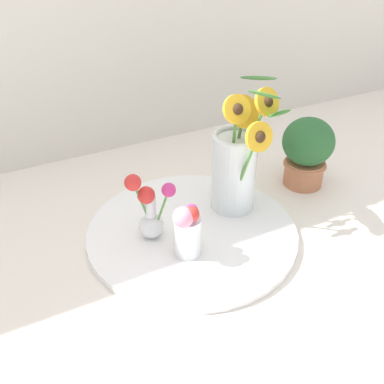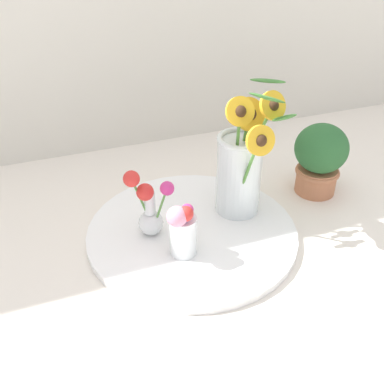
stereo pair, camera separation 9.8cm
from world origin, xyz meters
The scene contains 6 objects.
ground_plane centered at (0.00, 0.00, 0.00)m, with size 6.00×6.00×0.00m, color silver.
serving_tray centered at (0.03, 0.05, 0.01)m, with size 0.48×0.48×0.02m.
mason_jar_sunflowers centered at (0.17, 0.08, 0.14)m, with size 0.18×0.20×0.34m.
vase_small_center centered at (-0.02, -0.02, 0.09)m, with size 0.07×0.07×0.13m.
vase_bulb_right centered at (-0.06, 0.06, 0.09)m, with size 0.10×0.07×0.17m.
potted_plant centered at (0.41, 0.11, 0.10)m, with size 0.14×0.14×0.19m.
Camera 2 is at (-0.25, -0.72, 0.66)m, focal length 42.00 mm.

